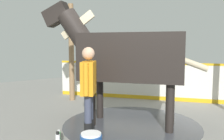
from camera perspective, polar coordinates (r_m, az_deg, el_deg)
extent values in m
cube|color=gray|center=(5.13, 5.29, -13.40)|extent=(16.00, 16.00, 0.02)
cylinder|color=#42444C|center=(5.29, 4.61, -12.64)|extent=(2.92, 2.92, 0.00)
cube|color=silver|center=(7.56, 8.34, -2.78)|extent=(4.68, 3.52, 1.10)
cube|color=gold|center=(7.49, 8.41, 1.61)|extent=(4.69, 3.54, 0.06)
cube|color=gold|center=(7.65, 8.29, -6.41)|extent=(4.68, 3.53, 0.12)
cylinder|color=olive|center=(7.40, -9.59, 4.04)|extent=(0.16, 0.16, 2.91)
cube|color=black|center=(5.02, 4.75, 3.16)|extent=(2.26, 2.03, 0.97)
cylinder|color=black|center=(5.13, -4.81, -7.68)|extent=(0.16, 0.16, 0.96)
cylinder|color=black|center=(5.61, -2.88, -6.47)|extent=(0.16, 0.16, 0.96)
cylinder|color=black|center=(4.81, 13.50, -8.73)|extent=(0.16, 0.16, 0.96)
cylinder|color=black|center=(5.33, 13.75, -7.31)|extent=(0.16, 0.16, 0.96)
cylinder|color=black|center=(5.39, -8.14, 8.94)|extent=(0.98, 0.88, 1.02)
cube|color=#C6B793|center=(5.40, -8.16, 10.48)|extent=(0.67, 0.52, 0.63)
cube|color=black|center=(5.64, -12.86, 12.65)|extent=(0.69, 0.61, 0.56)
cylinder|color=#C6B793|center=(4.94, 17.97, 1.68)|extent=(0.63, 0.51, 0.35)
cylinder|color=black|center=(4.61, -5.24, -13.39)|extent=(0.15, 0.15, 0.33)
cylinder|color=#383D51|center=(4.49, -5.29, -8.45)|extent=(0.13, 0.13, 0.49)
cylinder|color=black|center=(4.41, -5.67, -14.31)|extent=(0.15, 0.15, 0.33)
cylinder|color=#383D51|center=(4.28, -5.72, -9.16)|extent=(0.13, 0.13, 0.49)
cube|color=orange|center=(4.28, -5.57, -1.84)|extent=(0.51, 0.48, 0.58)
cylinder|color=orange|center=(4.56, -5.02, -1.17)|extent=(0.09, 0.09, 0.55)
cylinder|color=orange|center=(4.00, -6.21, -2.19)|extent=(0.09, 0.09, 0.55)
sphere|color=tan|center=(4.24, -5.63, 3.93)|extent=(0.22, 0.22, 0.22)
cylinder|color=white|center=(3.94, -4.98, -14.87)|extent=(0.32, 0.32, 0.03)
cylinder|color=white|center=(4.26, -12.70, -15.97)|extent=(0.08, 0.08, 0.21)
cylinder|color=black|center=(4.21, -12.74, -14.32)|extent=(0.05, 0.05, 0.05)
cylinder|color=#4CA559|center=(4.52, -12.47, -15.05)|extent=(0.06, 0.06, 0.16)
cylinder|color=white|center=(4.48, -12.50, -13.88)|extent=(0.05, 0.05, 0.03)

